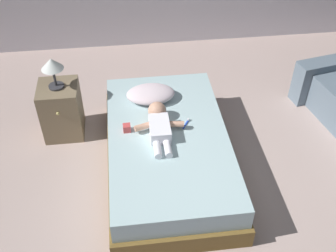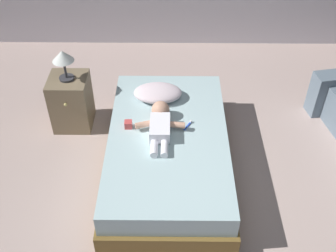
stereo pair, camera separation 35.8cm
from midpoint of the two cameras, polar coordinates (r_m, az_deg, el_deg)
The scene contains 8 objects.
ground_plane at distance 3.53m, azimuth 5.33°, elevation -13.05°, with size 8.00×8.00×0.00m, color #B79E95.
bed at distance 3.78m, azimuth 2.71°, elevation -3.56°, with size 1.11×1.92×0.39m.
pillow at distance 4.01m, azimuth 1.13°, elevation 4.53°, with size 0.47×0.32×0.13m.
baby at distance 3.66m, azimuth 1.69°, elevation 0.26°, with size 0.45×0.63×0.17m.
toothbrush at distance 3.74m, azimuth 5.55°, elevation 0.01°, with size 0.08×0.12×0.02m.
nightstand at distance 4.26m, azimuth -10.96°, elevation 3.22°, with size 0.38×0.41×0.57m.
lamp at distance 3.97m, azimuth -11.91°, elevation 9.13°, with size 0.21×0.21×0.31m.
toy_block at distance 3.69m, azimuth -2.79°, elevation 0.10°, with size 0.07×0.07×0.07m.
Camera 2 is at (-0.12, -2.07, 2.85)m, focal length 43.87 mm.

